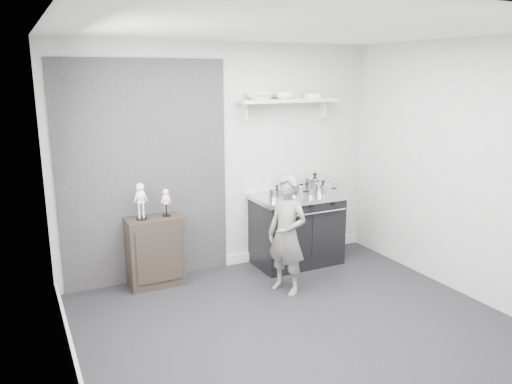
# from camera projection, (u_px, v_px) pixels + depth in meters

# --- Properties ---
(ground) EXTENTS (4.00, 4.00, 0.00)m
(ground) POSITION_uv_depth(u_px,v_px,m) (300.00, 329.00, 4.69)
(ground) COLOR black
(ground) RESTS_ON ground
(room_shell) EXTENTS (4.02, 3.62, 2.71)m
(room_shell) POSITION_uv_depth(u_px,v_px,m) (287.00, 155.00, 4.40)
(room_shell) COLOR #A3A2A0
(room_shell) RESTS_ON ground
(wall_shelf) EXTENTS (1.30, 0.26, 0.24)m
(wall_shelf) POSITION_uv_depth(u_px,v_px,m) (288.00, 101.00, 6.03)
(wall_shelf) COLOR silver
(wall_shelf) RESTS_ON room_shell
(stove) EXTENTS (1.11, 0.69, 0.89)m
(stove) POSITION_uv_depth(u_px,v_px,m) (297.00, 229.00, 6.23)
(stove) COLOR black
(stove) RESTS_ON ground
(side_cabinet) EXTENTS (0.61, 0.35, 0.79)m
(side_cabinet) POSITION_uv_depth(u_px,v_px,m) (155.00, 251.00, 5.60)
(side_cabinet) COLOR black
(side_cabinet) RESTS_ON ground
(child) EXTENTS (0.47, 0.56, 1.30)m
(child) POSITION_uv_depth(u_px,v_px,m) (287.00, 235.00, 5.36)
(child) COLOR slate
(child) RESTS_ON ground
(pot_front_left) EXTENTS (0.30, 0.22, 0.17)m
(pot_front_left) POSITION_uv_depth(u_px,v_px,m) (277.00, 193.00, 5.90)
(pot_front_left) COLOR silver
(pot_front_left) RESTS_ON stove
(pot_back_left) EXTENTS (0.36, 0.27, 0.23)m
(pot_back_left) POSITION_uv_depth(u_px,v_px,m) (288.00, 186.00, 6.18)
(pot_back_left) COLOR silver
(pot_back_left) RESTS_ON stove
(pot_back_right) EXTENTS (0.38, 0.29, 0.23)m
(pot_back_right) POSITION_uv_depth(u_px,v_px,m) (315.00, 183.00, 6.33)
(pot_back_right) COLOR silver
(pot_back_right) RESTS_ON stove
(pot_front_right) EXTENTS (0.31, 0.22, 0.18)m
(pot_front_right) POSITION_uv_depth(u_px,v_px,m) (323.00, 189.00, 6.09)
(pot_front_right) COLOR silver
(pot_front_right) RESTS_ON stove
(pot_front_center) EXTENTS (0.25, 0.17, 0.16)m
(pot_front_center) POSITION_uv_depth(u_px,v_px,m) (297.00, 192.00, 5.96)
(pot_front_center) COLOR silver
(pot_front_center) RESTS_ON stove
(skeleton_full) EXTENTS (0.13, 0.08, 0.47)m
(skeleton_full) POSITION_uv_depth(u_px,v_px,m) (141.00, 198.00, 5.39)
(skeleton_full) COLOR white
(skeleton_full) RESTS_ON side_cabinet
(skeleton_torso) EXTENTS (0.10, 0.06, 0.36)m
(skeleton_torso) POSITION_uv_depth(u_px,v_px,m) (166.00, 201.00, 5.53)
(skeleton_torso) COLOR white
(skeleton_torso) RESTS_ON side_cabinet
(bowl_large) EXTENTS (0.34, 0.34, 0.08)m
(bowl_large) POSITION_uv_depth(u_px,v_px,m) (260.00, 96.00, 5.84)
(bowl_large) COLOR white
(bowl_large) RESTS_ON wall_shelf
(bowl_small) EXTENTS (0.25, 0.25, 0.08)m
(bowl_small) POSITION_uv_depth(u_px,v_px,m) (284.00, 96.00, 5.98)
(bowl_small) COLOR white
(bowl_small) RESTS_ON wall_shelf
(plate_stack) EXTENTS (0.23, 0.23, 0.06)m
(plate_stack) POSITION_uv_depth(u_px,v_px,m) (313.00, 96.00, 6.16)
(plate_stack) COLOR silver
(plate_stack) RESTS_ON wall_shelf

